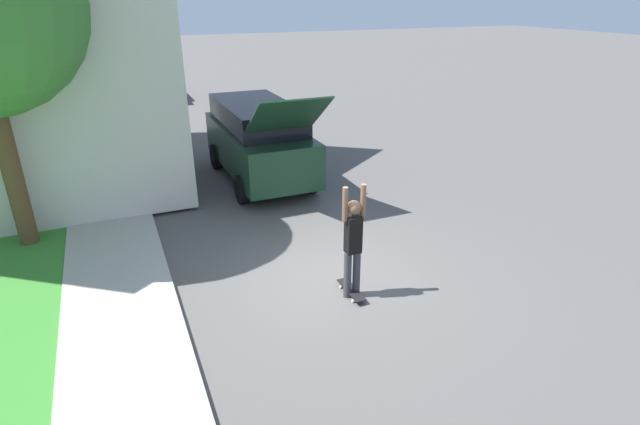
{
  "coord_description": "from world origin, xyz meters",
  "views": [
    {
      "loc": [
        -3.3,
        -7.22,
        4.79
      ],
      "look_at": [
        0.19,
        0.89,
        0.9
      ],
      "focal_mm": 28.0,
      "sensor_mm": 36.0,
      "label": 1
    }
  ],
  "objects_px": {
    "skateboarder": "(353,241)",
    "car_down_street": "(155,85)",
    "skateboard": "(351,290)",
    "suv_parked": "(259,139)"
  },
  "relations": [
    {
      "from": "skateboarder",
      "to": "car_down_street",
      "type": "bearing_deg",
      "value": 92.85
    },
    {
      "from": "suv_parked",
      "to": "skateboarder",
      "type": "height_order",
      "value": "suv_parked"
    },
    {
      "from": "suv_parked",
      "to": "skateboarder",
      "type": "relative_size",
      "value": 2.69
    },
    {
      "from": "suv_parked",
      "to": "skateboarder",
      "type": "bearing_deg",
      "value": -92.64
    },
    {
      "from": "skateboard",
      "to": "suv_parked",
      "type": "bearing_deg",
      "value": 87.43
    },
    {
      "from": "car_down_street",
      "to": "skateboarder",
      "type": "bearing_deg",
      "value": -87.15
    },
    {
      "from": "suv_parked",
      "to": "skateboarder",
      "type": "xyz_separation_m",
      "value": [
        -0.29,
        -6.27,
        -0.12
      ]
    },
    {
      "from": "skateboarder",
      "to": "skateboard",
      "type": "relative_size",
      "value": 2.59
    },
    {
      "from": "suv_parked",
      "to": "skateboard",
      "type": "height_order",
      "value": "suv_parked"
    },
    {
      "from": "suv_parked",
      "to": "skateboard",
      "type": "xyz_separation_m",
      "value": [
        -0.28,
        -6.24,
        -1.09
      ]
    }
  ]
}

